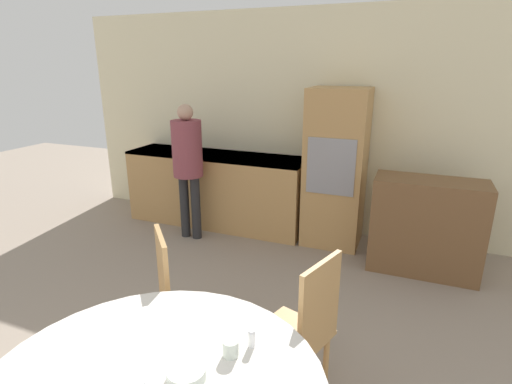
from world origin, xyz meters
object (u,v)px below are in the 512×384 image
Objects in this scene: sideboard at (426,227)px; bowl_far at (186,374)px; cup at (231,348)px; chair_far_left at (151,301)px; person_standing at (188,158)px; oven_unit at (336,168)px; chair_far_right at (305,327)px.

bowl_far is at bearing -108.35° from sideboard.
sideboard reaches higher than cup.
sideboard is 13.61× the size of cup.
person_standing is (-0.93, 2.02, 0.42)m from chair_far_left.
oven_unit is 1.12m from sideboard.
person_standing reaches higher than sideboard.
person_standing is at bearing 124.50° from cup.
oven_unit reaches higher than person_standing.
oven_unit is 2.64m from chair_far_left.
chair_far_left is 0.63× the size of person_standing.
person_standing is at bearing 162.35° from chair_far_left.
chair_far_left is at bearing -104.56° from oven_unit.
cup reaches higher than bowl_far.
chair_far_right is 0.88m from bowl_far.
sideboard reaches higher than bowl_far.
person_standing reaches higher than chair_far_left.
person_standing is 3.06m from cup.
oven_unit is at bearing 159.36° from sideboard.
chair_far_right is 0.68m from cup.
bowl_far is (-0.95, -2.85, 0.32)m from sideboard.
sideboard is at bearing -179.57° from chair_far_right.
oven_unit is 23.26× the size of cup.
chair_far_left reaches higher than bowl_far.
oven_unit is 3.03m from cup.
cup is (0.80, -0.50, 0.26)m from chair_far_left.
cup is (-0.84, -2.66, 0.33)m from sideboard.
chair_far_left and chair_far_right have the same top height.
oven_unit is 3.22m from bowl_far.
chair_far_left reaches higher than sideboard.
oven_unit is 2.47m from chair_far_right.
cup is at bearing 15.84° from chair_far_left.
sideboard is at bearing 72.53° from cup.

